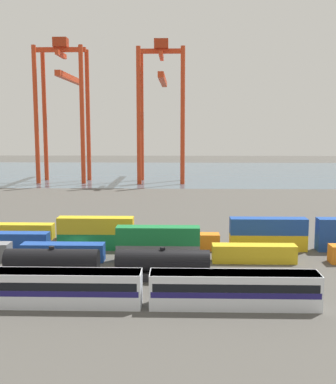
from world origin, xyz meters
name	(u,v)px	position (x,y,z in m)	size (l,w,h in m)	color
ground_plane	(113,209)	(0.00, 40.00, 0.00)	(420.00, 420.00, 0.00)	#4C4944
harbour_water	(143,172)	(0.00, 132.91, 0.00)	(400.00, 110.00, 0.01)	#475B6B
passenger_train	(58,287)	(2.69, -21.21, 2.14)	(57.00, 3.14, 3.90)	silver
freight_tank_row	(52,264)	(-0.43, -12.04, 2.01)	(40.61, 2.82, 4.28)	#232326
shipping_container_3	(63,252)	(-1.07, -3.82, 1.30)	(12.10, 2.44, 2.60)	#1C4299
shipping_container_4	(158,253)	(12.87, -3.82, 1.30)	(12.10, 2.44, 2.60)	slate
shipping_container_5	(158,235)	(12.87, -3.82, 3.90)	(12.10, 2.44, 2.60)	#197538
shipping_container_6	(254,253)	(26.82, -3.82, 1.30)	(12.10, 2.44, 2.60)	gold
shipping_container_12	(11,240)	(-11.23, 3.09, 1.30)	(12.10, 2.44, 2.60)	#1C4299
shipping_container_13	(96,241)	(2.54, 3.09, 1.30)	(12.10, 2.44, 2.60)	#197538
shipping_container_14	(96,225)	(2.54, 3.09, 3.90)	(12.10, 2.44, 2.60)	gold
shipping_container_15	(182,242)	(16.31, 3.09, 1.30)	(12.10, 2.44, 2.60)	orange
shipping_container_16	(268,242)	(30.09, 3.09, 1.30)	(12.10, 2.44, 2.60)	gold
shipping_container_17	(268,226)	(30.09, 3.09, 3.90)	(12.10, 2.44, 2.60)	#1C4299
shipping_container_25	(19,231)	(-12.27, 9.99, 1.30)	(12.10, 2.44, 2.60)	gold
shipping_container_26	(94,231)	(1.02, 9.99, 1.30)	(12.10, 2.44, 2.60)	#1C4299
gantry_crane_west	(64,96)	(-25.45, 99.21, 30.48)	(17.45, 37.69, 49.95)	red
gantry_crane_central	(162,96)	(9.35, 99.56, 30.21)	(16.47, 40.34, 49.32)	red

